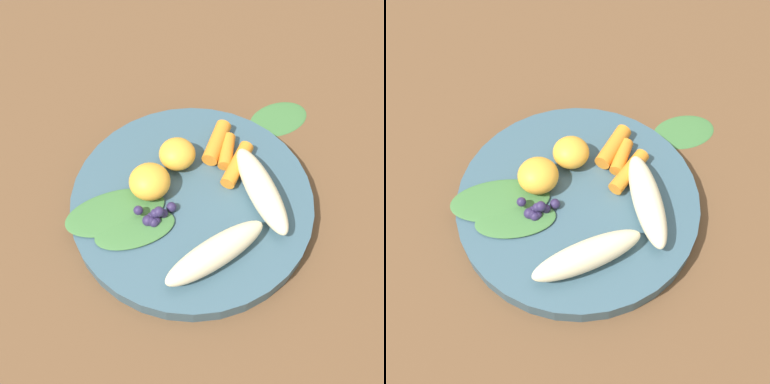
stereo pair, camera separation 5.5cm
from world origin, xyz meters
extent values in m
plane|color=brown|center=(0.00, 0.00, 0.00)|extent=(2.40, 2.40, 0.00)
cylinder|color=#385666|center=(0.00, 0.00, 0.01)|extent=(0.29, 0.29, 0.02)
ellipsoid|color=beige|center=(0.01, -0.08, 0.04)|extent=(0.12, 0.09, 0.03)
ellipsoid|color=beige|center=(-0.07, -0.04, 0.04)|extent=(0.11, 0.11, 0.03)
ellipsoid|color=#F4A833|center=(0.00, 0.05, 0.04)|extent=(0.05, 0.05, 0.04)
ellipsoid|color=#F4A833|center=(0.05, 0.03, 0.04)|extent=(0.04, 0.04, 0.03)
cylinder|color=orange|center=(0.05, -0.05, 0.03)|extent=(0.07, 0.03, 0.02)
cylinder|color=orange|center=(0.07, -0.03, 0.03)|extent=(0.05, 0.02, 0.02)
cylinder|color=orange|center=(0.08, -0.02, 0.03)|extent=(0.06, 0.03, 0.02)
sphere|color=#2D234C|center=(-0.04, 0.04, 0.03)|extent=(0.01, 0.01, 0.01)
sphere|color=#2D234C|center=(-0.04, 0.04, 0.03)|extent=(0.01, 0.01, 0.01)
sphere|color=#2D234C|center=(-0.04, 0.03, 0.03)|extent=(0.01, 0.01, 0.01)
sphere|color=#2D234C|center=(-0.03, 0.03, 0.03)|extent=(0.01, 0.01, 0.01)
sphere|color=#2D234C|center=(-0.02, 0.02, 0.03)|extent=(0.01, 0.01, 0.01)
sphere|color=#2D234C|center=(-0.05, 0.03, 0.03)|extent=(0.01, 0.01, 0.01)
sphere|color=#2D234C|center=(-0.04, 0.05, 0.04)|extent=(0.01, 0.01, 0.01)
sphere|color=#2D234C|center=(-0.04, 0.03, 0.03)|extent=(0.01, 0.01, 0.01)
sphere|color=#2D234C|center=(-0.04, 0.03, 0.04)|extent=(0.01, 0.01, 0.01)
sphere|color=#2D234C|center=(-0.04, 0.04, 0.03)|extent=(0.01, 0.01, 0.01)
sphere|color=#2D234C|center=(-0.04, 0.03, 0.04)|extent=(0.01, 0.01, 0.01)
cylinder|color=white|center=(-0.04, 0.06, 0.02)|extent=(0.04, 0.04, 0.00)
ellipsoid|color=#3D7038|center=(-0.04, 0.08, 0.03)|extent=(0.11, 0.13, 0.00)
ellipsoid|color=#3D7038|center=(-0.06, 0.05, 0.03)|extent=(0.09, 0.10, 0.00)
ellipsoid|color=#3D7038|center=(0.16, -0.09, 0.00)|extent=(0.10, 0.10, 0.01)
camera|label=1|loc=(-0.30, -0.06, 0.49)|focal=44.84mm
camera|label=2|loc=(-0.29, -0.11, 0.49)|focal=44.84mm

